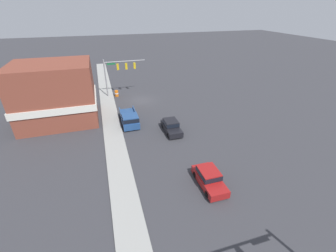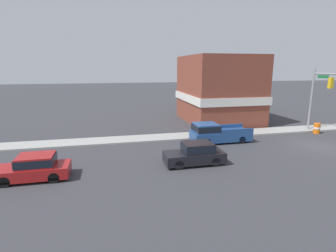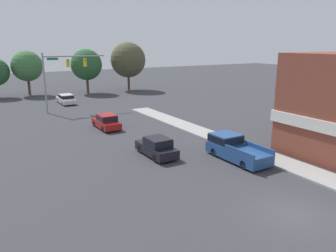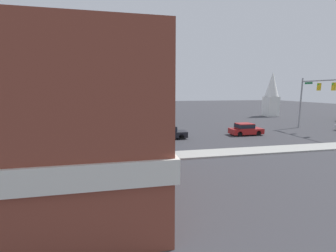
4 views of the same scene
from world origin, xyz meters
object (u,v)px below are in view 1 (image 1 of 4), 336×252
object	(u,v)px
car_second_ahead	(209,178)
pickup_truck_parked	(129,119)
construction_barrel	(117,93)
car_lead	(171,126)

from	to	relation	value
car_second_ahead	pickup_truck_parked	distance (m)	14.99
construction_barrel	car_lead	bearing A→B (deg)	110.18
car_lead	car_second_ahead	xyz separation A→B (m)	(-0.31, 10.45, -0.00)
car_lead	pickup_truck_parked	size ratio (longest dim) A/B	0.79
car_lead	car_second_ahead	world-z (taller)	car_lead
pickup_truck_parked	construction_barrel	xyz separation A→B (m)	(0.67, -11.55, -0.34)
car_second_ahead	construction_barrel	xyz separation A→B (m)	(5.88, -25.61, -0.26)
car_lead	car_second_ahead	size ratio (longest dim) A/B	0.99
car_second_ahead	construction_barrel	size ratio (longest dim) A/B	3.97
car_second_ahead	pickup_truck_parked	size ratio (longest dim) A/B	0.79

